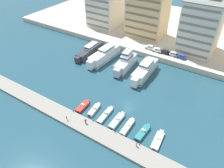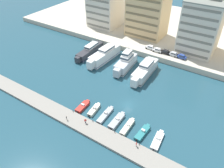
{
  "view_description": "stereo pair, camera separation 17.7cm",
  "coord_description": "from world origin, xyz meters",
  "px_view_note": "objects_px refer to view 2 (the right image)",
  "views": [
    {
      "loc": [
        24.45,
        -47.69,
        48.3
      ],
      "look_at": [
        -8.77,
        3.76,
        2.5
      ],
      "focal_mm": 35.0,
      "sensor_mm": 36.0,
      "label": 1
    },
    {
      "loc": [
        24.6,
        -47.59,
        48.3
      ],
      "look_at": [
        -8.77,
        3.76,
        2.5
      ],
      "focal_mm": 35.0,
      "sensor_mm": 36.0,
      "label": 2
    }
  ],
  "objects_px": {
    "pedestrian_mid_deck": "(85,121)",
    "car_silver_center_left": "(173,54)",
    "yacht_white_center_left": "(145,70)",
    "motorboat_grey_mid_left": "(105,115)",
    "car_black_mid_left": "(165,52)",
    "motorboat_cream_left": "(94,110)",
    "motorboat_grey_center_left": "(117,121)",
    "car_white_far_left": "(150,47)",
    "car_blue_center": "(182,56)",
    "motorboat_cream_center": "(127,127)",
    "car_white_left": "(157,50)",
    "motorboat_white_mid_right": "(158,140)",
    "yacht_white_left": "(105,55)",
    "motorboat_teal_center_right": "(143,133)",
    "motorboat_red_far_left": "(83,106)",
    "yacht_charcoal_far_left": "(90,51)",
    "yacht_silver_mid_left": "(126,62)",
    "pedestrian_near_edge": "(66,118)",
    "pedestrian_far_side": "(136,144)"
  },
  "relations": [
    {
      "from": "motorboat_cream_left",
      "to": "motorboat_red_far_left",
      "type": "bearing_deg",
      "value": -170.03
    },
    {
      "from": "yacht_white_left",
      "to": "motorboat_red_far_left",
      "type": "height_order",
      "value": "yacht_white_left"
    },
    {
      "from": "car_white_far_left",
      "to": "car_silver_center_left",
      "type": "bearing_deg",
      "value": -1.38
    },
    {
      "from": "yacht_silver_mid_left",
      "to": "car_white_far_left",
      "type": "bearing_deg",
      "value": 78.75
    },
    {
      "from": "motorboat_grey_center_left",
      "to": "car_white_far_left",
      "type": "distance_m",
      "value": 44.73
    },
    {
      "from": "pedestrian_mid_deck",
      "to": "motorboat_cream_left",
      "type": "bearing_deg",
      "value": 103.62
    },
    {
      "from": "motorboat_grey_mid_left",
      "to": "car_black_mid_left",
      "type": "height_order",
      "value": "car_black_mid_left"
    },
    {
      "from": "motorboat_white_mid_right",
      "to": "car_white_far_left",
      "type": "relative_size",
      "value": 1.79
    },
    {
      "from": "pedestrian_mid_deck",
      "to": "car_silver_center_left",
      "type": "bearing_deg",
      "value": 80.71
    },
    {
      "from": "motorboat_teal_center_right",
      "to": "motorboat_cream_center",
      "type": "bearing_deg",
      "value": -173.36
    },
    {
      "from": "yacht_white_left",
      "to": "motorboat_cream_left",
      "type": "bearing_deg",
      "value": -61.42
    },
    {
      "from": "car_white_far_left",
      "to": "car_silver_center_left",
      "type": "distance_m",
      "value": 10.78
    },
    {
      "from": "pedestrian_mid_deck",
      "to": "pedestrian_near_edge",
      "type": "bearing_deg",
      "value": -160.09
    },
    {
      "from": "car_white_left",
      "to": "car_black_mid_left",
      "type": "xyz_separation_m",
      "value": [
        3.54,
        0.4,
        0.0
      ]
    },
    {
      "from": "car_white_left",
      "to": "pedestrian_near_edge",
      "type": "distance_m",
      "value": 51.46
    },
    {
      "from": "yacht_charcoal_far_left",
      "to": "motorboat_teal_center_right",
      "type": "height_order",
      "value": "yacht_charcoal_far_left"
    },
    {
      "from": "pedestrian_mid_deck",
      "to": "car_white_left",
      "type": "bearing_deg",
      "value": 88.84
    },
    {
      "from": "yacht_white_center_left",
      "to": "pedestrian_mid_deck",
      "type": "height_order",
      "value": "yacht_white_center_left"
    },
    {
      "from": "motorboat_red_far_left",
      "to": "car_white_left",
      "type": "distance_m",
      "value": 44.21
    },
    {
      "from": "motorboat_cream_center",
      "to": "car_white_left",
      "type": "bearing_deg",
      "value": 102.9
    },
    {
      "from": "motorboat_white_mid_right",
      "to": "motorboat_cream_center",
      "type": "bearing_deg",
      "value": -177.42
    },
    {
      "from": "motorboat_red_far_left",
      "to": "car_blue_center",
      "type": "bearing_deg",
      "value": 68.48
    },
    {
      "from": "motorboat_red_far_left",
      "to": "pedestrian_mid_deck",
      "type": "height_order",
      "value": "pedestrian_mid_deck"
    },
    {
      "from": "motorboat_cream_center",
      "to": "pedestrian_mid_deck",
      "type": "height_order",
      "value": "pedestrian_mid_deck"
    },
    {
      "from": "motorboat_red_far_left",
      "to": "yacht_silver_mid_left",
      "type": "bearing_deg",
      "value": 90.79
    },
    {
      "from": "motorboat_teal_center_right",
      "to": "car_silver_center_left",
      "type": "relative_size",
      "value": 1.7
    },
    {
      "from": "car_black_mid_left",
      "to": "car_silver_center_left",
      "type": "bearing_deg",
      "value": -1.2
    },
    {
      "from": "motorboat_white_mid_right",
      "to": "yacht_charcoal_far_left",
      "type": "bearing_deg",
      "value": 147.57
    },
    {
      "from": "car_silver_center_left",
      "to": "car_blue_center",
      "type": "bearing_deg",
      "value": -2.87
    },
    {
      "from": "car_white_left",
      "to": "motorboat_cream_left",
      "type": "bearing_deg",
      "value": -93.29
    },
    {
      "from": "motorboat_cream_center",
      "to": "motorboat_white_mid_right",
      "type": "xyz_separation_m",
      "value": [
        9.25,
        0.42,
        -0.13
      ]
    },
    {
      "from": "motorboat_white_mid_right",
      "to": "car_white_far_left",
      "type": "bearing_deg",
      "value": 117.7
    },
    {
      "from": "car_silver_center_left",
      "to": "pedestrian_far_side",
      "type": "distance_m",
      "value": 49.25
    },
    {
      "from": "car_blue_center",
      "to": "motorboat_grey_center_left",
      "type": "bearing_deg",
      "value": -96.21
    },
    {
      "from": "motorboat_white_mid_right",
      "to": "yacht_white_left",
      "type": "bearing_deg",
      "value": 142.66
    },
    {
      "from": "yacht_silver_mid_left",
      "to": "motorboat_grey_mid_left",
      "type": "distance_m",
      "value": 28.68
    },
    {
      "from": "motorboat_cream_center",
      "to": "motorboat_teal_center_right",
      "type": "height_order",
      "value": "motorboat_teal_center_right"
    },
    {
      "from": "yacht_white_left",
      "to": "motorboat_red_far_left",
      "type": "xyz_separation_m",
      "value": [
        11.24,
        -28.8,
        -1.88
      ]
    },
    {
      "from": "yacht_white_center_left",
      "to": "pedestrian_mid_deck",
      "type": "distance_m",
      "value": 32.9
    },
    {
      "from": "yacht_white_left",
      "to": "yacht_white_center_left",
      "type": "relative_size",
      "value": 1.07
    },
    {
      "from": "motorboat_cream_left",
      "to": "pedestrian_mid_deck",
      "type": "distance_m",
      "value": 6.4
    },
    {
      "from": "motorboat_red_far_left",
      "to": "pedestrian_near_edge",
      "type": "relative_size",
      "value": 4.13
    },
    {
      "from": "yacht_white_left",
      "to": "yacht_silver_mid_left",
      "type": "distance_m",
      "value": 10.88
    },
    {
      "from": "car_white_far_left",
      "to": "car_blue_center",
      "type": "bearing_deg",
      "value": -1.76
    },
    {
      "from": "car_black_mid_left",
      "to": "yacht_charcoal_far_left",
      "type": "bearing_deg",
      "value": -154.03
    },
    {
      "from": "motorboat_red_far_left",
      "to": "car_blue_center",
      "type": "distance_m",
      "value": 47.14
    },
    {
      "from": "motorboat_cream_center",
      "to": "pedestrian_far_side",
      "type": "height_order",
      "value": "pedestrian_far_side"
    },
    {
      "from": "car_white_left",
      "to": "car_silver_center_left",
      "type": "relative_size",
      "value": 0.97
    },
    {
      "from": "yacht_white_left",
      "to": "car_silver_center_left",
      "type": "bearing_deg",
      "value": 31.39
    },
    {
      "from": "motorboat_grey_center_left",
      "to": "motorboat_cream_center",
      "type": "relative_size",
      "value": 1.06
    }
  ]
}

